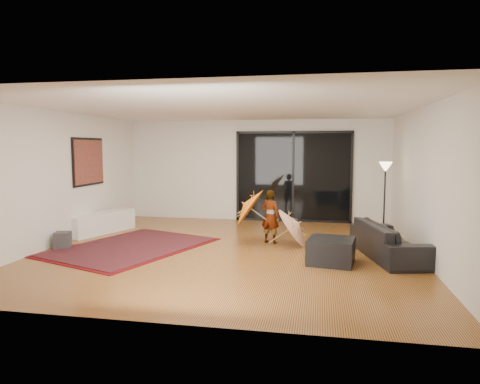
% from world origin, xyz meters
% --- Properties ---
extents(floor, '(7.00, 7.00, 0.00)m').
position_xyz_m(floor, '(0.00, 0.00, 0.00)').
color(floor, '#AC6B2F').
rests_on(floor, ground).
extents(ceiling, '(7.00, 7.00, 0.00)m').
position_xyz_m(ceiling, '(0.00, 0.00, 2.70)').
color(ceiling, white).
rests_on(ceiling, wall_back).
extents(wall_back, '(7.00, 0.00, 7.00)m').
position_xyz_m(wall_back, '(0.00, 3.50, 1.35)').
color(wall_back, silver).
rests_on(wall_back, floor).
extents(wall_front, '(7.00, 0.00, 7.00)m').
position_xyz_m(wall_front, '(0.00, -3.50, 1.35)').
color(wall_front, silver).
rests_on(wall_front, floor).
extents(wall_left, '(0.00, 7.00, 7.00)m').
position_xyz_m(wall_left, '(-3.50, 0.00, 1.35)').
color(wall_left, silver).
rests_on(wall_left, floor).
extents(wall_right, '(0.00, 7.00, 7.00)m').
position_xyz_m(wall_right, '(3.50, 0.00, 1.35)').
color(wall_right, silver).
rests_on(wall_right, floor).
extents(sliding_door, '(3.06, 0.07, 2.40)m').
position_xyz_m(sliding_door, '(1.00, 3.47, 1.20)').
color(sliding_door, black).
rests_on(sliding_door, wall_back).
extents(painting, '(0.04, 1.28, 1.08)m').
position_xyz_m(painting, '(-3.46, 1.00, 1.65)').
color(painting, black).
rests_on(painting, wall_left).
extents(media_console, '(0.97, 1.76, 0.48)m').
position_xyz_m(media_console, '(-3.25, 1.11, 0.24)').
color(media_console, white).
rests_on(media_console, floor).
extents(speaker, '(0.35, 0.35, 0.32)m').
position_xyz_m(speaker, '(-3.25, -0.44, 0.16)').
color(speaker, '#424244').
rests_on(speaker, floor).
extents(persian_rug, '(3.16, 3.69, 0.02)m').
position_xyz_m(persian_rug, '(-1.97, -0.13, 0.01)').
color(persian_rug, '#5C070C').
rests_on(persian_rug, floor).
extents(sofa, '(1.28, 2.23, 0.61)m').
position_xyz_m(sofa, '(2.95, 0.04, 0.31)').
color(sofa, black).
rests_on(sofa, floor).
extents(ottoman, '(0.86, 0.86, 0.43)m').
position_xyz_m(ottoman, '(1.90, -0.58, 0.21)').
color(ottoman, black).
rests_on(ottoman, floor).
extents(floor_lamp, '(0.28, 0.28, 1.66)m').
position_xyz_m(floor_lamp, '(3.10, 1.86, 1.31)').
color(floor_lamp, black).
rests_on(floor_lamp, floor).
extents(child, '(0.47, 0.39, 1.11)m').
position_xyz_m(child, '(0.70, 0.79, 0.55)').
color(child, '#999999').
rests_on(child, floor).
extents(parasol_orange, '(0.66, 0.92, 0.91)m').
position_xyz_m(parasol_orange, '(0.15, 0.74, 0.73)').
color(parasol_orange, orange).
rests_on(parasol_orange, child).
extents(parasol_white, '(0.67, 0.88, 0.95)m').
position_xyz_m(parasol_white, '(1.30, 0.64, 0.50)').
color(parasol_white, white).
rests_on(parasol_white, floor).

